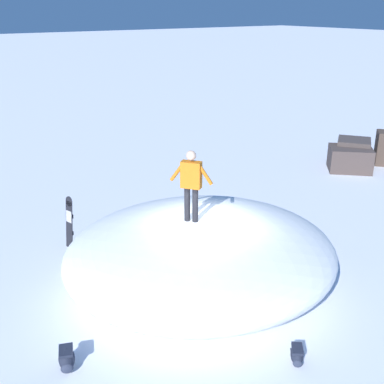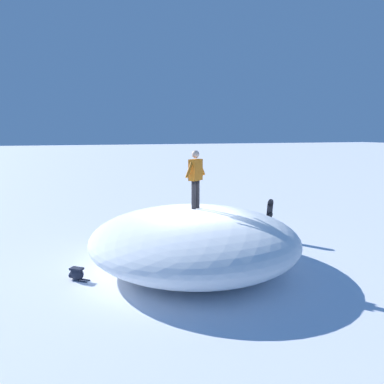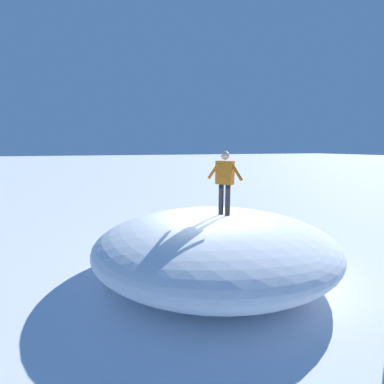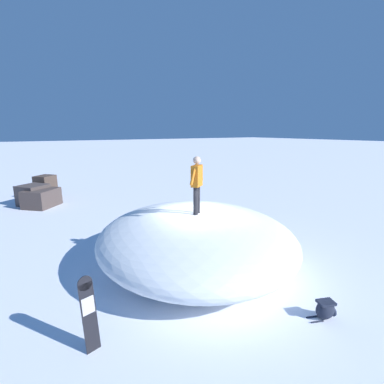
% 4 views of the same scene
% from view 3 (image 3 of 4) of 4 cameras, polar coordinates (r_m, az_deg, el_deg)
% --- Properties ---
extents(ground, '(240.00, 240.00, 0.00)m').
position_cam_3_polar(ground, '(8.32, 3.81, -16.44)').
color(ground, white).
extents(snow_mound, '(8.07, 7.69, 1.76)m').
position_cam_3_polar(snow_mound, '(7.95, 4.79, -10.80)').
color(snow_mound, white).
rests_on(snow_mound, ground).
extents(snowboarder_standing, '(0.71, 0.88, 1.75)m').
position_cam_3_polar(snowboarder_standing, '(7.50, 6.82, 2.84)').
color(snowboarder_standing, black).
rests_on(snowboarder_standing, snow_mound).
extents(backpack_near, '(0.54, 0.59, 0.35)m').
position_cam_3_polar(backpack_near, '(11.24, -2.03, -8.45)').
color(backpack_near, '#1E2333').
rests_on(backpack_near, ground).
extents(backpack_far, '(0.47, 0.70, 0.45)m').
position_cam_3_polar(backpack_far, '(11.03, 21.43, -9.18)').
color(backpack_far, '#1E2333').
rests_on(backpack_far, ground).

